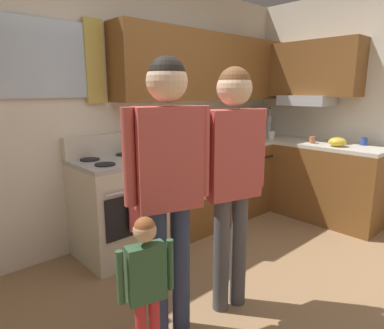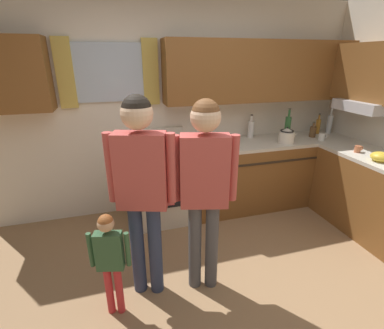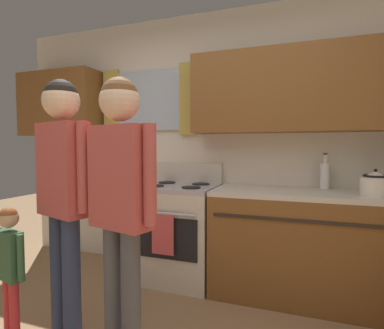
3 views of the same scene
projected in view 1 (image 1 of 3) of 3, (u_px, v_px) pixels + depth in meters
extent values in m
plane|color=#93704C|center=(278.00, 318.00, 2.28)|extent=(12.00, 12.00, 0.00)
cube|color=silver|center=(121.00, 111.00, 3.36)|extent=(4.60, 0.10, 2.60)
cube|color=silver|center=(41.00, 59.00, 2.71)|extent=(0.73, 0.03, 0.63)
cube|color=gold|center=(94.00, 62.00, 3.01)|extent=(0.18, 0.04, 0.73)
cube|color=brown|center=(211.00, 68.00, 3.82)|extent=(2.47, 0.32, 0.72)
cube|color=brown|center=(309.00, 69.00, 4.09)|extent=(0.32, 1.24, 0.64)
cube|color=#B7B7BC|center=(307.00, 100.00, 4.11)|extent=(0.40, 0.60, 0.12)
cube|color=brown|center=(226.00, 181.00, 4.08)|extent=(2.21, 0.62, 0.86)
cube|color=beige|center=(227.00, 144.00, 3.98)|extent=(2.21, 0.62, 0.04)
cube|color=brown|center=(329.00, 184.00, 3.96)|extent=(0.62, 1.19, 0.86)
cube|color=beige|center=(333.00, 146.00, 3.86)|extent=(0.62, 1.19, 0.04)
cube|color=#2D2319|center=(248.00, 161.00, 3.79)|extent=(2.09, 0.01, 0.02)
cube|color=beige|center=(118.00, 210.00, 3.10)|extent=(0.72, 0.62, 0.86)
cube|color=black|center=(137.00, 214.00, 2.86)|extent=(0.60, 0.01, 0.36)
cylinder|color=#ADADB2|center=(138.00, 189.00, 2.79)|extent=(0.60, 0.02, 0.02)
cube|color=#ADADB2|center=(116.00, 162.00, 3.00)|extent=(0.72, 0.62, 0.04)
cube|color=beige|center=(100.00, 145.00, 3.17)|extent=(0.72, 0.08, 0.20)
cylinder|color=black|center=(105.00, 164.00, 2.78)|extent=(0.17, 0.17, 0.01)
cylinder|color=black|center=(141.00, 159.00, 3.01)|extent=(0.17, 0.17, 0.01)
cylinder|color=black|center=(90.00, 160.00, 2.97)|extent=(0.17, 0.17, 0.01)
cylinder|color=black|center=(125.00, 154.00, 3.21)|extent=(0.17, 0.17, 0.01)
cube|color=#CC4C4C|center=(139.00, 210.00, 2.83)|extent=(0.20, 0.02, 0.34)
cylinder|color=silver|center=(269.00, 125.00, 4.67)|extent=(0.07, 0.07, 0.26)
cylinder|color=silver|center=(270.00, 112.00, 4.63)|extent=(0.03, 0.03, 0.09)
cylinder|color=#3F382D|center=(270.00, 108.00, 4.62)|extent=(0.03, 0.03, 0.02)
cylinder|color=white|center=(203.00, 133.00, 3.97)|extent=(0.08, 0.08, 0.22)
cylinder|color=white|center=(203.00, 120.00, 3.94)|extent=(0.03, 0.03, 0.08)
cylinder|color=#3F382D|center=(203.00, 116.00, 3.93)|extent=(0.03, 0.03, 0.02)
cylinder|color=#B27223|center=(260.00, 128.00, 4.58)|extent=(0.06, 0.06, 0.20)
cylinder|color=#B27223|center=(260.00, 118.00, 4.55)|extent=(0.02, 0.02, 0.07)
cylinder|color=#3F382D|center=(261.00, 115.00, 4.54)|extent=(0.03, 0.03, 0.02)
cylinder|color=brown|center=(260.00, 132.00, 4.37)|extent=(0.08, 0.08, 0.14)
cylinder|color=brown|center=(260.00, 125.00, 4.35)|extent=(0.03, 0.03, 0.05)
cylinder|color=#3F382D|center=(260.00, 122.00, 4.34)|extent=(0.04, 0.04, 0.02)
cylinder|color=#2D6633|center=(238.00, 128.00, 4.16)|extent=(0.08, 0.08, 0.28)
cylinder|color=#2D6633|center=(239.00, 113.00, 4.12)|extent=(0.03, 0.03, 0.10)
cylinder|color=#3F382D|center=(239.00, 108.00, 4.11)|extent=(0.03, 0.03, 0.02)
cylinder|color=#B76642|center=(312.00, 140.00, 3.91)|extent=(0.07, 0.07, 0.08)
torus|color=#B76642|center=(314.00, 139.00, 3.94)|extent=(0.06, 0.01, 0.06)
cylinder|color=white|center=(271.00, 135.00, 4.26)|extent=(0.08, 0.08, 0.09)
torus|color=white|center=(274.00, 134.00, 4.29)|extent=(0.07, 0.01, 0.07)
cylinder|color=#2D479E|center=(364.00, 141.00, 3.77)|extent=(0.07, 0.07, 0.08)
torus|color=#2D479E|center=(366.00, 141.00, 3.80)|extent=(0.06, 0.01, 0.06)
cylinder|color=silver|center=(244.00, 137.00, 3.93)|extent=(0.20, 0.20, 0.14)
cone|color=silver|center=(244.00, 129.00, 3.91)|extent=(0.18, 0.18, 0.05)
sphere|color=black|center=(244.00, 126.00, 3.91)|extent=(0.02, 0.02, 0.02)
cone|color=silver|center=(251.00, 134.00, 4.01)|extent=(0.09, 0.04, 0.07)
torus|color=black|center=(244.00, 130.00, 3.91)|extent=(0.17, 0.17, 0.02)
cylinder|color=gold|center=(337.00, 145.00, 3.69)|extent=(0.10, 0.10, 0.03)
ellipsoid|color=gold|center=(337.00, 142.00, 3.68)|extent=(0.19, 0.19, 0.10)
cylinder|color=#2D3856|center=(181.00, 269.00, 2.10)|extent=(0.11, 0.11, 0.83)
cylinder|color=#2D3856|center=(158.00, 274.00, 2.04)|extent=(0.11, 0.11, 0.83)
cube|color=#BF4C47|center=(168.00, 159.00, 1.91)|extent=(0.41, 0.27, 0.59)
cylinder|color=#BF4C47|center=(204.00, 152.00, 2.00)|extent=(0.07, 0.07, 0.54)
cylinder|color=#BF4C47|center=(129.00, 158.00, 1.82)|extent=(0.07, 0.07, 0.54)
sphere|color=beige|center=(167.00, 81.00, 1.82)|extent=(0.23, 0.23, 0.23)
sphere|color=black|center=(167.00, 76.00, 1.82)|extent=(0.21, 0.21, 0.21)
cylinder|color=#4C4C51|center=(239.00, 251.00, 2.36)|extent=(0.11, 0.11, 0.81)
cylinder|color=#4C4C51|center=(221.00, 255.00, 2.29)|extent=(0.11, 0.11, 0.81)
cube|color=#BF4C47|center=(233.00, 154.00, 2.18)|extent=(0.40, 0.25, 0.57)
cylinder|color=#BF4C47|center=(260.00, 148.00, 2.27)|extent=(0.07, 0.07, 0.53)
cylinder|color=#BF4C47|center=(203.00, 154.00, 2.07)|extent=(0.07, 0.07, 0.53)
sphere|color=beige|center=(234.00, 88.00, 2.09)|extent=(0.22, 0.22, 0.22)
sphere|color=brown|center=(235.00, 83.00, 2.08)|extent=(0.21, 0.21, 0.21)
cube|color=#335938|center=(146.00, 273.00, 1.73)|extent=(0.21, 0.13, 0.31)
cylinder|color=#335938|center=(170.00, 265.00, 1.78)|extent=(0.04, 0.04, 0.28)
cylinder|color=#335938|center=(120.00, 277.00, 1.66)|extent=(0.04, 0.04, 0.28)
sphere|color=tan|center=(145.00, 230.00, 1.68)|extent=(0.12, 0.12, 0.12)
sphere|color=brown|center=(145.00, 228.00, 1.67)|extent=(0.11, 0.11, 0.11)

